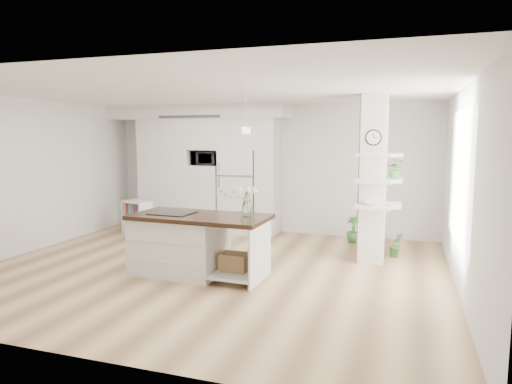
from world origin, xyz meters
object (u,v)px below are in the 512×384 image
kitchen_island (186,243)px  floor_plant_a (396,245)px  bookshelf (138,220)px  refrigerator (240,192)px

kitchen_island → floor_plant_a: size_ratio=4.71×
bookshelf → floor_plant_a: 5.13m
floor_plant_a → refrigerator: bearing=161.6°
refrigerator → floor_plant_a: (3.21, -1.07, -0.66)m
refrigerator → bookshelf: size_ratio=2.46×
kitchen_island → floor_plant_a: bearing=35.6°
kitchen_island → floor_plant_a: 3.54m
kitchen_island → bookshelf: bearing=138.4°
refrigerator → kitchen_island: size_ratio=0.86×
kitchen_island → bookshelf: (-2.18, 2.09, -0.16)m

